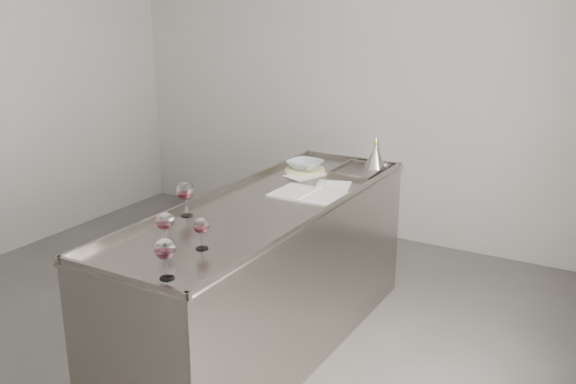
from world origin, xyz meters
The scene contains 12 objects.
room_shell centered at (0.00, 0.00, 1.40)m, with size 4.54×5.04×2.84m.
counter centered at (0.50, 0.30, 0.47)m, with size 0.77×2.42×0.97m.
wine_glass_left centered at (0.23, -0.09, 1.08)m, with size 0.10×0.10×0.20m.
wine_glass_middle centered at (0.42, -0.49, 1.06)m, with size 0.09×0.09×0.17m.
wine_glass_right centered at (0.67, -0.78, 1.07)m, with size 0.09×0.09×0.19m.
wine_glass_small centered at (0.59, -0.43, 1.05)m, with size 0.08×0.08×0.16m.
notebook centered at (0.64, 0.57, 0.95)m, with size 0.44×0.31×0.02m.
loose_paper_top centered at (0.68, 0.80, 0.94)m, with size 0.21×0.30×0.00m, color silver.
loose_paper_under centered at (0.40, 0.96, 0.94)m, with size 0.19×0.27×0.00m, color silver.
trivet centered at (0.34, 1.06, 0.95)m, with size 0.27×0.27×0.02m, color #C6BA80.
ceramic_bowl centered at (0.34, 1.06, 0.99)m, with size 0.23×0.23×0.06m, color #90A3A8.
wine_funnel centered at (0.72, 1.38, 1.01)m, with size 0.16×0.16×0.23m.
Camera 1 is at (2.38, -2.70, 2.10)m, focal length 40.00 mm.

